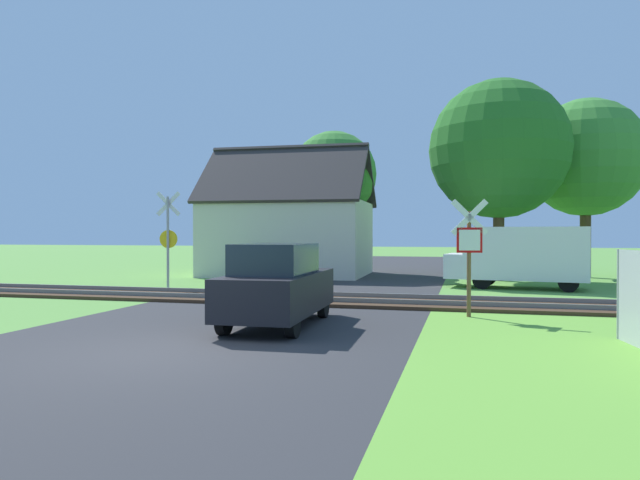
{
  "coord_description": "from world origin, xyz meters",
  "views": [
    {
      "loc": [
        4.91,
        -8.57,
        1.99
      ],
      "look_at": [
        0.5,
        8.57,
        1.8
      ],
      "focal_mm": 32.0,
      "sensor_mm": 36.0,
      "label": 1
    }
  ],
  "objects_px": {
    "stop_sign_near": "(469,248)",
    "mail_truck": "(520,255)",
    "tree_far": "(586,158)",
    "tree_right": "(499,150)",
    "parked_car": "(278,285)",
    "house": "(289,234)",
    "crossing_sign_far": "(168,235)",
    "tree_center": "(334,175)"
  },
  "relations": [
    {
      "from": "stop_sign_near",
      "to": "mail_truck",
      "type": "xyz_separation_m",
      "value": [
        1.84,
        7.86,
        -0.41
      ]
    },
    {
      "from": "tree_far",
      "to": "tree_right",
      "type": "xyz_separation_m",
      "value": [
        -3.94,
        -2.79,
        0.13
      ]
    },
    {
      "from": "parked_car",
      "to": "mail_truck",
      "type": "bearing_deg",
      "value": 58.38
    },
    {
      "from": "house",
      "to": "tree_right",
      "type": "bearing_deg",
      "value": -7.84
    },
    {
      "from": "crossing_sign_far",
      "to": "tree_far",
      "type": "relative_size",
      "value": 0.43
    },
    {
      "from": "tree_right",
      "to": "stop_sign_near",
      "type": "bearing_deg",
      "value": -96.35
    },
    {
      "from": "tree_center",
      "to": "parked_car",
      "type": "xyz_separation_m",
      "value": [
        2.69,
        -16.98,
        -4.15
      ]
    },
    {
      "from": "parked_car",
      "to": "tree_right",
      "type": "bearing_deg",
      "value": 67.19
    },
    {
      "from": "stop_sign_near",
      "to": "tree_center",
      "type": "distance_m",
      "value": 16.43
    },
    {
      "from": "crossing_sign_far",
      "to": "tree_far",
      "type": "bearing_deg",
      "value": 23.13
    },
    {
      "from": "crossing_sign_far",
      "to": "tree_far",
      "type": "height_order",
      "value": "tree_far"
    },
    {
      "from": "house",
      "to": "mail_truck",
      "type": "xyz_separation_m",
      "value": [
        10.25,
        -4.56,
        -0.73
      ]
    },
    {
      "from": "house",
      "to": "tree_center",
      "type": "xyz_separation_m",
      "value": [
        1.7,
        2.2,
        3.07
      ]
    },
    {
      "from": "house",
      "to": "parked_car",
      "type": "height_order",
      "value": "house"
    },
    {
      "from": "tree_far",
      "to": "mail_truck",
      "type": "height_order",
      "value": "tree_far"
    },
    {
      "from": "house",
      "to": "tree_right",
      "type": "distance_m",
      "value": 10.38
    },
    {
      "from": "house",
      "to": "tree_far",
      "type": "distance_m",
      "value": 14.16
    },
    {
      "from": "house",
      "to": "tree_center",
      "type": "bearing_deg",
      "value": 50.37
    },
    {
      "from": "tree_center",
      "to": "mail_truck",
      "type": "relative_size",
      "value": 1.42
    },
    {
      "from": "stop_sign_near",
      "to": "tree_right",
      "type": "height_order",
      "value": "tree_right"
    },
    {
      "from": "tree_far",
      "to": "mail_truck",
      "type": "distance_m",
      "value": 8.32
    },
    {
      "from": "house",
      "to": "tree_far",
      "type": "height_order",
      "value": "tree_far"
    },
    {
      "from": "tree_center",
      "to": "parked_car",
      "type": "distance_m",
      "value": 17.69
    },
    {
      "from": "house",
      "to": "mail_truck",
      "type": "bearing_deg",
      "value": -25.82
    },
    {
      "from": "house",
      "to": "crossing_sign_far",
      "type": "bearing_deg",
      "value": -104.52
    },
    {
      "from": "tree_far",
      "to": "mail_truck",
      "type": "xyz_separation_m",
      "value": [
        -3.36,
        -6.33,
        -4.22
      ]
    },
    {
      "from": "stop_sign_near",
      "to": "crossing_sign_far",
      "type": "bearing_deg",
      "value": -30.67
    },
    {
      "from": "tree_right",
      "to": "crossing_sign_far",
      "type": "bearing_deg",
      "value": -147.71
    },
    {
      "from": "crossing_sign_far",
      "to": "tree_right",
      "type": "xyz_separation_m",
      "value": [
        11.54,
        7.29,
        3.62
      ]
    },
    {
      "from": "stop_sign_near",
      "to": "mail_truck",
      "type": "height_order",
      "value": "stop_sign_near"
    },
    {
      "from": "crossing_sign_far",
      "to": "tree_right",
      "type": "height_order",
      "value": "tree_right"
    },
    {
      "from": "stop_sign_near",
      "to": "tree_far",
      "type": "distance_m",
      "value": 15.59
    },
    {
      "from": "tree_right",
      "to": "tree_far",
      "type": "bearing_deg",
      "value": 35.34
    },
    {
      "from": "tree_right",
      "to": "mail_truck",
      "type": "xyz_separation_m",
      "value": [
        0.57,
        -3.54,
        -4.35
      ]
    },
    {
      "from": "house",
      "to": "tree_center",
      "type": "distance_m",
      "value": 4.14
    },
    {
      "from": "stop_sign_near",
      "to": "tree_right",
      "type": "bearing_deg",
      "value": -105.24
    },
    {
      "from": "crossing_sign_far",
      "to": "stop_sign_near",
      "type": "bearing_deg",
      "value": -31.74
    },
    {
      "from": "tree_right",
      "to": "parked_car",
      "type": "bearing_deg",
      "value": -110.96
    },
    {
      "from": "house",
      "to": "mail_truck",
      "type": "height_order",
      "value": "house"
    },
    {
      "from": "stop_sign_near",
      "to": "parked_car",
      "type": "distance_m",
      "value": 4.72
    },
    {
      "from": "stop_sign_near",
      "to": "house",
      "type": "bearing_deg",
      "value": -64.78
    },
    {
      "from": "house",
      "to": "tree_far",
      "type": "bearing_deg",
      "value": 5.58
    }
  ]
}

